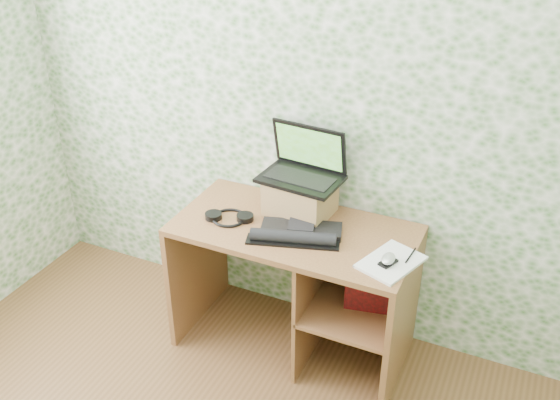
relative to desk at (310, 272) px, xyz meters
The scene contains 10 objects.
wall_back 0.87m from the desk, 105.57° to the left, with size 3.50×3.50×0.00m, color silver.
desk is the anchor object (origin of this frame).
riser 0.40m from the desk, 133.53° to the left, with size 0.31×0.26×0.19m, color #8D613F.
laptop 0.55m from the desk, 124.77° to the left, with size 0.42×0.31×0.27m.
keyboard 0.31m from the desk, 108.53° to the right, with size 0.45×0.34×0.06m.
headphones 0.51m from the desk, 167.44° to the right, with size 0.24×0.22×0.03m.
notepad 0.53m from the desk, 15.50° to the right, with size 0.21×0.29×0.01m, color silver.
mouse 0.54m from the desk, 18.87° to the right, with size 0.06×0.09×0.03m, color silver.
pen 0.59m from the desk, ahead, with size 0.01×0.01×0.13m, color black.
red_box 0.34m from the desk, ahead, with size 0.25×0.08×0.30m, color #9E0E12.
Camera 1 is at (1.02, -0.96, 2.40)m, focal length 40.00 mm.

